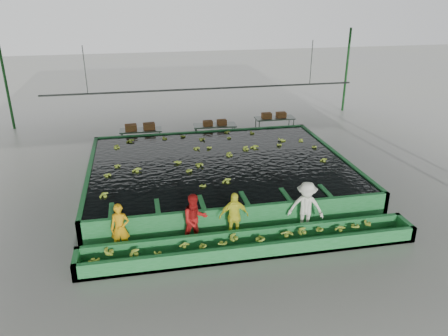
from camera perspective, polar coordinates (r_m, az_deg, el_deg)
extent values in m
plane|color=gray|center=(16.13, 0.35, -3.95)|extent=(80.00, 80.00, 0.00)
cube|color=gray|center=(14.60, 0.40, 13.90)|extent=(20.00, 22.00, 0.04)
cube|color=black|center=(17.12, -0.66, 0.79)|extent=(9.70, 7.70, 0.00)
cylinder|color=#59605B|center=(19.80, -2.63, 10.29)|extent=(0.08, 0.08, 14.00)
cylinder|color=#59605B|center=(19.50, -17.69, 12.08)|extent=(0.04, 0.04, 2.00)
cylinder|color=#59605B|center=(20.96, 11.33, 13.36)|extent=(0.04, 0.04, 2.00)
imported|color=orange|center=(13.05, -13.41, -7.68)|extent=(0.60, 0.43, 1.52)
imported|color=red|center=(13.08, -3.83, -6.73)|extent=(0.90, 0.76, 1.62)
imported|color=#FAFB34|center=(13.27, 1.28, -6.34)|extent=(0.94, 0.42, 1.57)
imported|color=white|center=(13.87, 10.65, -5.08)|extent=(1.26, 1.01, 1.70)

